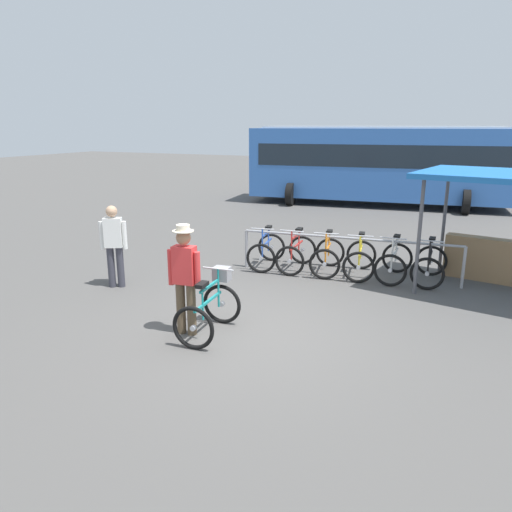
# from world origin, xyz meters

# --- Properties ---
(ground_plane) EXTENTS (80.00, 80.00, 0.00)m
(ground_plane) POSITION_xyz_m (0.00, 0.00, 0.00)
(ground_plane) COLOR #514F4C
(bike_rack_rail) EXTENTS (4.59, 0.48, 0.88)m
(bike_rack_rail) POSITION_xyz_m (0.68, 3.43, 0.70)
(bike_rack_rail) COLOR #99999E
(bike_rack_rail) RESTS_ON ground
(racked_bike_blue) EXTENTS (0.83, 1.18, 0.97)m
(racked_bike_blue) POSITION_xyz_m (-1.18, 3.44, 0.37)
(racked_bike_blue) COLOR black
(racked_bike_blue) RESTS_ON ground
(racked_bike_red) EXTENTS (0.73, 1.13, 0.97)m
(racked_bike_red) POSITION_xyz_m (-0.48, 3.50, 0.37)
(racked_bike_red) COLOR black
(racked_bike_red) RESTS_ON ground
(racked_bike_orange) EXTENTS (0.83, 1.18, 0.97)m
(racked_bike_orange) POSITION_xyz_m (0.21, 3.57, 0.37)
(racked_bike_orange) COLOR black
(racked_bike_orange) RESTS_ON ground
(racked_bike_yellow) EXTENTS (0.83, 1.19, 0.97)m
(racked_bike_yellow) POSITION_xyz_m (0.91, 3.63, 0.37)
(racked_bike_yellow) COLOR black
(racked_bike_yellow) RESTS_ON ground
(racked_bike_white) EXTENTS (0.68, 1.13, 0.98)m
(racked_bike_white) POSITION_xyz_m (1.61, 3.70, 0.37)
(racked_bike_white) COLOR black
(racked_bike_white) RESTS_ON ground
(racked_bike_black) EXTENTS (0.68, 1.10, 0.97)m
(racked_bike_black) POSITION_xyz_m (2.31, 3.76, 0.37)
(racked_bike_black) COLOR black
(racked_bike_black) RESTS_ON ground
(featured_bicycle) EXTENTS (0.74, 1.20, 0.97)m
(featured_bicycle) POSITION_xyz_m (-0.51, -0.28, 0.45)
(featured_bicycle) COLOR black
(featured_bicycle) RESTS_ON ground
(person_with_featured_bike) EXTENTS (0.53, 0.32, 1.72)m
(person_with_featured_bike) POSITION_xyz_m (-0.85, -0.45, 0.95)
(person_with_featured_bike) COLOR brown
(person_with_featured_bike) RESTS_ON ground
(pedestrian_with_backpack) EXTENTS (0.48, 0.43, 1.64)m
(pedestrian_with_backpack) POSITION_xyz_m (-3.35, 0.91, 0.94)
(pedestrian_with_backpack) COLOR #383842
(pedestrian_with_backpack) RESTS_ON ground
(bus_distant) EXTENTS (10.22, 4.14, 3.08)m
(bus_distant) POSITION_xyz_m (-0.65, 13.42, 1.74)
(bus_distant) COLOR #3366B7
(bus_distant) RESTS_ON ground
(market_stall) EXTENTS (3.46, 2.81, 2.30)m
(market_stall) POSITION_xyz_m (3.63, 3.94, 1.39)
(market_stall) COLOR #4C4C51
(market_stall) RESTS_ON ground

